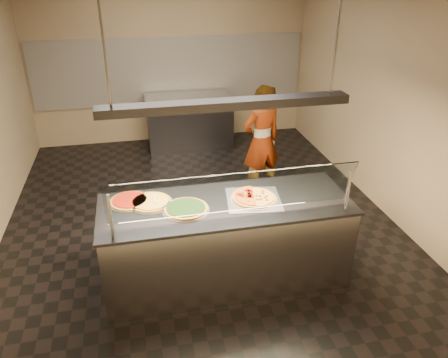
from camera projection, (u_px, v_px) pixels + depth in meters
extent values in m
cube|color=black|center=(199.00, 216.00, 5.93)|extent=(5.00, 6.00, 0.02)
cube|color=#9D8865|center=(170.00, 59.00, 7.88)|extent=(5.00, 0.02, 3.00)
cube|color=#9D8865|center=(274.00, 259.00, 2.62)|extent=(5.00, 0.02, 3.00)
cube|color=#9D8865|center=(385.00, 97.00, 5.73)|extent=(0.02, 6.00, 3.00)
cube|color=silver|center=(171.00, 71.00, 7.94)|extent=(4.90, 0.02, 1.20)
cube|color=#B7B7BC|center=(226.00, 243.00, 4.58)|extent=(2.49, 0.90, 0.90)
cube|color=#313136|center=(226.00, 204.00, 4.37)|extent=(2.53, 0.94, 0.03)
cylinder|color=#B7B7BC|center=(111.00, 217.00, 3.71)|extent=(0.03, 0.03, 0.44)
cylinder|color=#B7B7BC|center=(348.00, 191.00, 4.12)|extent=(0.03, 0.03, 0.44)
cube|color=white|center=(234.00, 193.00, 3.93)|extent=(2.29, 0.18, 0.47)
cube|color=silver|center=(254.00, 199.00, 4.43)|extent=(0.61, 0.61, 0.01)
cylinder|color=silver|center=(254.00, 199.00, 4.43)|extent=(0.48, 0.48, 0.01)
cylinder|color=#4E0804|center=(250.00, 191.00, 4.48)|extent=(0.06, 0.06, 0.01)
cylinder|color=#4E0804|center=(247.00, 190.00, 4.49)|extent=(0.06, 0.06, 0.01)
cylinder|color=#4E0804|center=(250.00, 193.00, 4.44)|extent=(0.06, 0.06, 0.01)
cylinder|color=#4E0804|center=(249.00, 194.00, 4.42)|extent=(0.06, 0.06, 0.01)
cylinder|color=#4E0804|center=(239.00, 194.00, 4.42)|extent=(0.06, 0.06, 0.01)
cylinder|color=#4E0804|center=(242.00, 195.00, 4.40)|extent=(0.06, 0.06, 0.01)
cylinder|color=#4E0804|center=(249.00, 196.00, 4.38)|extent=(0.06, 0.06, 0.01)
cylinder|color=#4E0804|center=(251.00, 196.00, 4.38)|extent=(0.06, 0.06, 0.01)
cube|color=#19590F|center=(248.00, 189.00, 4.51)|extent=(0.02, 0.02, 0.01)
cube|color=#19590F|center=(251.00, 193.00, 4.43)|extent=(0.01, 0.02, 0.01)
cube|color=#19590F|center=(242.00, 192.00, 4.45)|extent=(0.02, 0.02, 0.01)
cube|color=#19590F|center=(237.00, 194.00, 4.41)|extent=(0.02, 0.02, 0.01)
cube|color=#19590F|center=(243.00, 196.00, 4.38)|extent=(0.01, 0.02, 0.01)
cube|color=#19590F|center=(246.00, 197.00, 4.35)|extent=(0.02, 0.02, 0.01)
cube|color=#19590F|center=(248.00, 200.00, 4.29)|extent=(0.02, 0.02, 0.01)
sphere|color=#513014|center=(257.00, 199.00, 4.36)|extent=(0.03, 0.03, 0.03)
sphere|color=#513014|center=(261.00, 199.00, 4.36)|extent=(0.03, 0.03, 0.03)
sphere|color=#513014|center=(267.00, 200.00, 4.35)|extent=(0.03, 0.03, 0.03)
sphere|color=#513014|center=(265.00, 198.00, 4.39)|extent=(0.03, 0.03, 0.03)
sphere|color=#513014|center=(266.00, 196.00, 4.42)|extent=(0.03, 0.03, 0.03)
sphere|color=#513014|center=(260.00, 196.00, 4.42)|extent=(0.03, 0.03, 0.03)
sphere|color=#513014|center=(257.00, 196.00, 4.43)|extent=(0.03, 0.03, 0.03)
sphere|color=#513014|center=(262.00, 193.00, 4.47)|extent=(0.03, 0.03, 0.03)
sphere|color=#513014|center=(263.00, 191.00, 4.51)|extent=(0.03, 0.03, 0.03)
cylinder|color=silver|center=(186.00, 210.00, 4.25)|extent=(0.46, 0.46, 0.01)
cylinder|color=#926025|center=(186.00, 208.00, 4.24)|extent=(0.43, 0.43, 0.02)
cylinder|color=black|center=(186.00, 207.00, 4.23)|extent=(0.38, 0.38, 0.01)
cylinder|color=silver|center=(151.00, 203.00, 4.37)|extent=(0.44, 0.44, 0.01)
cylinder|color=#926025|center=(150.00, 202.00, 4.36)|extent=(0.41, 0.41, 0.02)
cylinder|color=gold|center=(150.00, 201.00, 4.36)|extent=(0.36, 0.36, 0.01)
cylinder|color=silver|center=(130.00, 201.00, 4.39)|extent=(0.42, 0.42, 0.01)
cylinder|color=#926025|center=(130.00, 200.00, 4.39)|extent=(0.39, 0.39, 0.02)
cylinder|color=#740804|center=(130.00, 199.00, 4.38)|extent=(0.34, 0.34, 0.01)
cube|color=#B7B7BC|center=(165.00, 204.00, 4.29)|extent=(0.14, 0.12, 0.00)
cylinder|color=tan|center=(154.00, 200.00, 4.36)|extent=(0.04, 0.14, 0.02)
cube|color=#313136|center=(190.00, 122.00, 8.00)|extent=(1.51, 0.70, 0.90)
cube|color=#B7B7BC|center=(189.00, 97.00, 7.79)|extent=(1.55, 0.74, 0.03)
imported|color=black|center=(262.00, 142.00, 6.15)|extent=(0.67, 0.53, 1.63)
cube|color=#313136|center=(226.00, 104.00, 3.91)|extent=(2.30, 0.18, 0.08)
cylinder|color=#B7B7BC|center=(104.00, 46.00, 3.47)|extent=(0.02, 0.02, 1.01)
cylinder|color=#B7B7BC|center=(337.00, 37.00, 3.85)|extent=(0.02, 0.02, 1.01)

